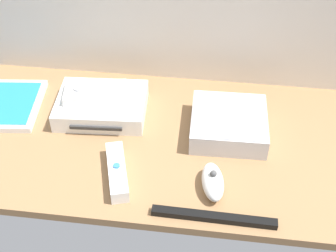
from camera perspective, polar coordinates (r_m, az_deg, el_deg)
name	(u,v)px	position (r cm, az deg, el deg)	size (l,w,h in cm)	color
ground_plane	(168,142)	(106.75, 0.00, -2.01)	(100.00, 48.00, 2.00)	#936D47
game_console	(102,105)	(112.88, -8.12, 2.51)	(22.03, 17.57, 4.40)	white
mini_computer	(229,123)	(107.03, 7.44, 0.34)	(17.43, 17.43, 5.30)	silver
game_case	(12,105)	(120.53, -18.56, 2.49)	(15.62, 20.39, 1.56)	white
remote_wand	(117,171)	(97.52, -6.25, -5.55)	(7.72, 15.21, 3.40)	white
remote_nunchuk	(213,182)	(94.78, 5.50, -6.79)	(6.06, 10.61, 5.10)	white
remote_classic_pad	(95,92)	(111.85, -8.90, 4.08)	(15.46, 10.13, 2.40)	white
sensor_bar	(214,217)	(90.81, 5.63, -11.06)	(24.00, 1.80, 1.40)	black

